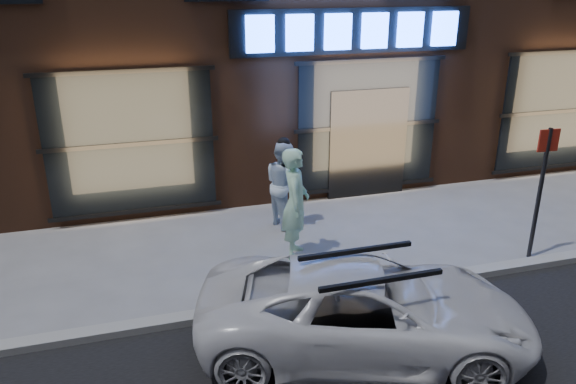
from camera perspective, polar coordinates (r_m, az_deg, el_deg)
The scene contains 6 objects.
ground at distance 9.77m, azimuth 17.19°, elevation -8.35°, with size 90.00×90.00×0.00m, color slate.
curb at distance 9.74m, azimuth 17.22°, elevation -8.04°, with size 60.00×0.25×0.12m, color gray.
man_bowtie at distance 9.68m, azimuth 0.76°, elevation -1.13°, with size 0.72×0.47×1.97m, color #B5EEC5.
man_cap at distance 10.93m, azimuth -0.43°, elevation 0.84°, with size 0.84×0.65×1.72m, color silver.
white_suv at distance 7.52m, azimuth 7.89°, elevation -11.71°, with size 2.00×4.34×1.21m, color silver.
sign_post at distance 10.35m, azimuth 24.36°, elevation 0.97°, with size 0.37×0.07×2.34m.
Camera 1 is at (-5.02, -6.96, 4.67)m, focal length 35.00 mm.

